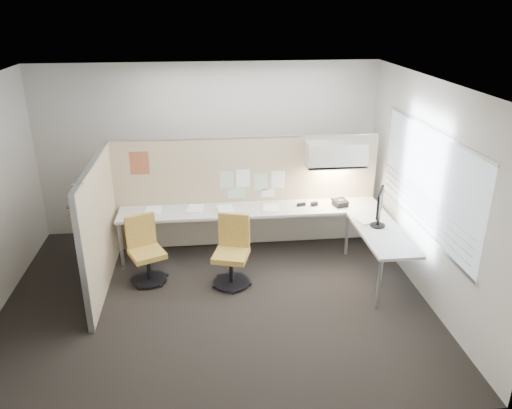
{
  "coord_description": "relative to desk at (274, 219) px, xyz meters",
  "views": [
    {
      "loc": [
        -0.08,
        -5.69,
        3.67
      ],
      "look_at": [
        0.62,
        0.8,
        0.99
      ],
      "focal_mm": 35.0,
      "sensor_mm": 36.0,
      "label": 1
    }
  ],
  "objects": [
    {
      "name": "paper_stack_4",
      "position": [
        1.24,
        -0.47,
        0.14
      ],
      "size": [
        0.31,
        0.35,
        0.02
      ],
      "primitive_type": "cube",
      "rotation": [
        0.0,
        0.0,
        0.29
      ],
      "color": "white",
      "rests_on": "desk"
    },
    {
      "name": "pinned_papers",
      "position": [
        -0.3,
        0.44,
        0.43
      ],
      "size": [
        1.01,
        0.0,
        0.47
      ],
      "color": "#8CBF8C",
      "rests_on": "partition_back"
    },
    {
      "name": "stapler",
      "position": [
        0.44,
        0.16,
        0.15
      ],
      "size": [
        0.15,
        0.08,
        0.05
      ],
      "primitive_type": "cube",
      "rotation": [
        0.0,
        0.0,
        0.27
      ],
      "color": "black",
      "rests_on": "desk"
    },
    {
      "name": "wall_right",
      "position": [
        1.82,
        -1.13,
        0.8
      ],
      "size": [
        0.02,
        4.5,
        2.8
      ],
      "primitive_type": "cube",
      "color": "beige",
      "rests_on": "ground"
    },
    {
      "name": "phone",
      "position": [
        1.04,
        0.1,
        0.18
      ],
      "size": [
        0.25,
        0.24,
        0.12
      ],
      "rotation": [
        0.0,
        0.0,
        0.29
      ],
      "color": "black",
      "rests_on": "desk"
    },
    {
      "name": "paper_stack_3",
      "position": [
        -0.04,
        0.12,
        0.14
      ],
      "size": [
        0.28,
        0.34,
        0.02
      ],
      "primitive_type": "cube",
      "rotation": [
        0.0,
        0.0,
        -0.18
      ],
      "color": "white",
      "rests_on": "desk"
    },
    {
      "name": "chair_left",
      "position": [
        -1.88,
        -0.54,
        -0.17
      ],
      "size": [
        0.58,
        0.59,
        0.93
      ],
      "rotation": [
        0.0,
        0.0,
        0.43
      ],
      "color": "black",
      "rests_on": "floor"
    },
    {
      "name": "floor",
      "position": [
        -0.93,
        -1.13,
        -0.61
      ],
      "size": [
        5.5,
        4.5,
        0.01
      ],
      "primitive_type": "cube",
      "color": "black",
      "rests_on": "ground"
    },
    {
      "name": "coat_hook",
      "position": [
        -2.51,
        -1.41,
        0.81
      ],
      "size": [
        0.18,
        0.48,
        1.44
      ],
      "color": "silver",
      "rests_on": "partition_left"
    },
    {
      "name": "partition_left",
      "position": [
        -2.43,
        -0.63,
        0.27
      ],
      "size": [
        0.06,
        2.2,
        1.75
      ],
      "primitive_type": "cube",
      "color": "tan",
      "rests_on": "floor"
    },
    {
      "name": "wall_back",
      "position": [
        -0.93,
        1.12,
        0.8
      ],
      "size": [
        5.5,
        0.02,
        2.8
      ],
      "primitive_type": "cube",
      "color": "beige",
      "rests_on": "ground"
    },
    {
      "name": "paper_stack_0",
      "position": [
        -1.81,
        0.18,
        0.14
      ],
      "size": [
        0.24,
        0.31,
        0.03
      ],
      "primitive_type": "cube",
      "rotation": [
        0.0,
        0.0,
        -0.03
      ],
      "color": "white",
      "rests_on": "desk"
    },
    {
      "name": "paper_stack_1",
      "position": [
        -1.19,
        0.22,
        0.14
      ],
      "size": [
        0.28,
        0.34,
        0.02
      ],
      "primitive_type": "cube",
      "rotation": [
        0.0,
        0.0,
        -0.17
      ],
      "color": "white",
      "rests_on": "desk"
    },
    {
      "name": "paper_stack_2",
      "position": [
        -0.73,
        0.09,
        0.15
      ],
      "size": [
        0.27,
        0.33,
        0.04
      ],
      "primitive_type": "cube",
      "rotation": [
        0.0,
        0.0,
        0.13
      ],
      "color": "white",
      "rests_on": "desk"
    },
    {
      "name": "task_light_strip",
      "position": [
        0.97,
        0.26,
        0.7
      ],
      "size": [
        0.6,
        0.06,
        0.02
      ],
      "primitive_type": "cube",
      "color": "#FFEABF",
      "rests_on": "overhead_bin"
    },
    {
      "name": "window_pane",
      "position": [
        1.79,
        -1.13,
        0.95
      ],
      "size": [
        0.01,
        2.8,
        1.3
      ],
      "primitive_type": "cube",
      "color": "#95A3AD",
      "rests_on": "wall_right"
    },
    {
      "name": "chair_right",
      "position": [
        -0.69,
        -0.74,
        -0.15
      ],
      "size": [
        0.56,
        0.58,
        0.97
      ],
      "rotation": [
        0.0,
        0.0,
        -0.29
      ],
      "color": "black",
      "rests_on": "floor"
    },
    {
      "name": "poster",
      "position": [
        -1.98,
        0.44,
        0.82
      ],
      "size": [
        0.28,
        0.0,
        0.35
      ],
      "primitive_type": "cube",
      "color": "#E6561D",
      "rests_on": "partition_back"
    },
    {
      "name": "wall_front",
      "position": [
        -0.93,
        -3.38,
        0.8
      ],
      "size": [
        5.5,
        0.02,
        2.8
      ],
      "primitive_type": "cube",
      "color": "beige",
      "rests_on": "ground"
    },
    {
      "name": "ceiling",
      "position": [
        -0.93,
        -1.13,
        2.2
      ],
      "size": [
        5.5,
        4.5,
        0.01
      ],
      "primitive_type": "cube",
      "color": "white",
      "rests_on": "wall_back"
    },
    {
      "name": "desk",
      "position": [
        0.0,
        0.0,
        0.0
      ],
      "size": [
        4.0,
        2.07,
        0.73
      ],
      "color": "beige",
      "rests_on": "floor"
    },
    {
      "name": "partition_back",
      "position": [
        -0.38,
        0.47,
        0.27
      ],
      "size": [
        4.1,
        0.06,
        1.75
      ],
      "primitive_type": "cube",
      "color": "tan",
      "rests_on": "floor"
    },
    {
      "name": "monitor",
      "position": [
        1.37,
        -0.68,
        0.43
      ],
      "size": [
        0.25,
        0.47,
        0.53
      ],
      "rotation": [
        0.0,
        0.0,
        1.12
      ],
      "color": "black",
      "rests_on": "desk"
    },
    {
      "name": "tape_dispenser",
      "position": [
        0.65,
        0.15,
        0.16
      ],
      "size": [
        0.11,
        0.09,
        0.06
      ],
      "primitive_type": "cube",
      "rotation": [
        0.0,
        0.0,
        0.28
      ],
      "color": "black",
      "rests_on": "desk"
    },
    {
      "name": "overhead_bin",
      "position": [
        0.97,
        0.26,
        0.91
      ],
      "size": [
        0.9,
        0.36,
        0.38
      ],
      "primitive_type": "cube",
      "color": "beige",
      "rests_on": "partition_back"
    }
  ]
}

